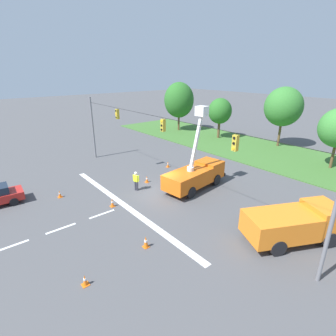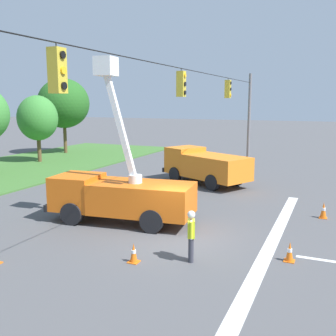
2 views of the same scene
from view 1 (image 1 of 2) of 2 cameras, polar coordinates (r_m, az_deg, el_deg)
ground_plane at (r=22.87m, az=-1.59°, el=-5.52°), size 200.00×200.00×0.00m
grass_verge at (r=36.02m, az=21.67°, el=2.94°), size 56.00×12.00×0.10m
lane_markings at (r=20.55m, az=-12.86°, el=-9.27°), size 17.60×15.25×0.01m
signal_gantry at (r=21.23m, az=-1.57°, el=5.21°), size 26.20×0.33×7.20m
tree_far_west at (r=46.17m, az=2.41°, el=14.55°), size 4.94×5.13×8.22m
tree_west at (r=41.44m, az=11.24°, el=12.04°), size 3.49×3.62×6.15m
tree_centre at (r=39.01m, az=23.83°, el=12.09°), size 4.94×5.01×8.06m
utility_truck_bucket_lift at (r=23.54m, az=6.01°, el=-1.24°), size 2.98×6.73×7.24m
utility_truck_support_near at (r=18.17m, az=25.83°, el=-10.70°), size 4.92×6.52×2.26m
road_worker at (r=23.19m, az=-6.97°, el=-2.58°), size 0.61×0.37×1.77m
traffic_cone_foreground_left at (r=28.81m, az=-0.02°, el=0.81°), size 0.36×0.36×0.66m
traffic_cone_foreground_right at (r=14.66m, az=-17.64°, el=-22.25°), size 0.36×0.36×0.62m
traffic_cone_mid_left at (r=16.37m, az=-4.86°, el=-15.69°), size 0.36×0.36×0.77m
traffic_cone_mid_right at (r=21.08m, az=-12.04°, el=-7.37°), size 0.36×0.36×0.69m
traffic_cone_near_bucket at (r=23.84m, az=-22.51°, el=-5.25°), size 0.36×0.36×0.64m
traffic_cone_lane_edge_a at (r=24.99m, az=-4.64°, el=-2.41°), size 0.36×0.36×0.67m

